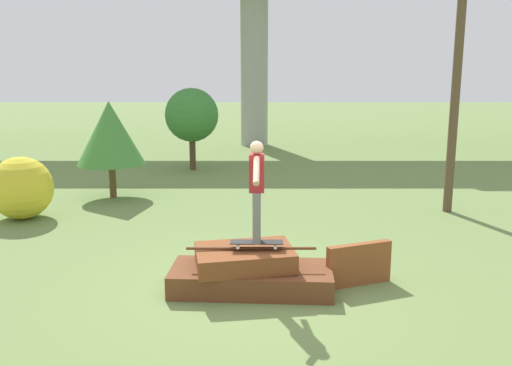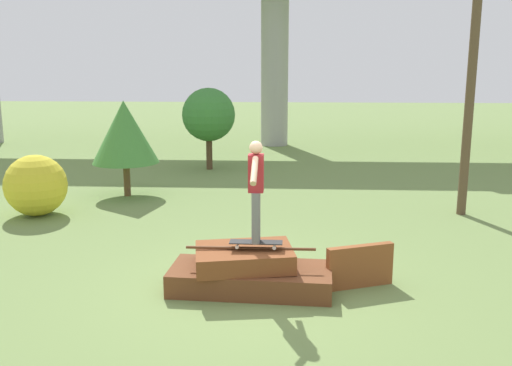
{
  "view_description": "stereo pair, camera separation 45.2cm",
  "coord_description": "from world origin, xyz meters",
  "px_view_note": "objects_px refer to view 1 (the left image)",
  "views": [
    {
      "loc": [
        0.07,
        -8.14,
        3.41
      ],
      "look_at": [
        0.08,
        -0.01,
        1.66
      ],
      "focal_mm": 40.0,
      "sensor_mm": 36.0,
      "label": 1
    },
    {
      "loc": [
        0.52,
        -8.12,
        3.41
      ],
      "look_at": [
        0.08,
        -0.01,
        1.66
      ],
      "focal_mm": 40.0,
      "sensor_mm": 36.0,
      "label": 2
    }
  ],
  "objects_px": {
    "skateboard": "(256,242)",
    "bush_yellow_flowering": "(20,188)",
    "tree_behind_right": "(191,115)",
    "skater": "(256,185)",
    "utility_pole": "(461,7)",
    "tree_behind_left": "(109,133)"
  },
  "relations": [
    {
      "from": "skater",
      "to": "utility_pole",
      "type": "distance_m",
      "value": 7.03
    },
    {
      "from": "bush_yellow_flowering",
      "to": "tree_behind_left",
      "type": "bearing_deg",
      "value": 52.91
    },
    {
      "from": "skateboard",
      "to": "tree_behind_left",
      "type": "xyz_separation_m",
      "value": [
        -3.65,
        6.0,
        0.89
      ]
    },
    {
      "from": "skateboard",
      "to": "tree_behind_right",
      "type": "relative_size",
      "value": 0.31
    },
    {
      "from": "skater",
      "to": "bush_yellow_flowering",
      "type": "bearing_deg",
      "value": 142.02
    },
    {
      "from": "skater",
      "to": "tree_behind_left",
      "type": "xyz_separation_m",
      "value": [
        -3.65,
        6.0,
        0.01
      ]
    },
    {
      "from": "skater",
      "to": "tree_behind_right",
      "type": "relative_size",
      "value": 0.59
    },
    {
      "from": "tree_behind_left",
      "to": "bush_yellow_flowering",
      "type": "xyz_separation_m",
      "value": [
        -1.5,
        -1.98,
        -0.96
      ]
    },
    {
      "from": "tree_behind_right",
      "to": "skater",
      "type": "bearing_deg",
      "value": -78.28
    },
    {
      "from": "skateboard",
      "to": "utility_pole",
      "type": "height_order",
      "value": "utility_pole"
    },
    {
      "from": "skateboard",
      "to": "tree_behind_left",
      "type": "distance_m",
      "value": 7.08
    },
    {
      "from": "skateboard",
      "to": "bush_yellow_flowering",
      "type": "bearing_deg",
      "value": 142.02
    },
    {
      "from": "skater",
      "to": "utility_pole",
      "type": "xyz_separation_m",
      "value": [
        4.42,
        4.64,
        2.9
      ]
    },
    {
      "from": "skater",
      "to": "tree_behind_left",
      "type": "bearing_deg",
      "value": 121.3
    },
    {
      "from": "skater",
      "to": "bush_yellow_flowering",
      "type": "height_order",
      "value": "skater"
    },
    {
      "from": "tree_behind_right",
      "to": "bush_yellow_flowering",
      "type": "relative_size",
      "value": 1.88
    },
    {
      "from": "tree_behind_left",
      "to": "bush_yellow_flowering",
      "type": "distance_m",
      "value": 2.66
    },
    {
      "from": "skateboard",
      "to": "tree_behind_right",
      "type": "distance_m",
      "value": 10.03
    },
    {
      "from": "utility_pole",
      "to": "tree_behind_left",
      "type": "bearing_deg",
      "value": 170.4
    },
    {
      "from": "skateboard",
      "to": "skater",
      "type": "distance_m",
      "value": 0.88
    },
    {
      "from": "skater",
      "to": "utility_pole",
      "type": "relative_size",
      "value": 0.17
    },
    {
      "from": "skateboard",
      "to": "bush_yellow_flowering",
      "type": "height_order",
      "value": "bush_yellow_flowering"
    }
  ]
}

